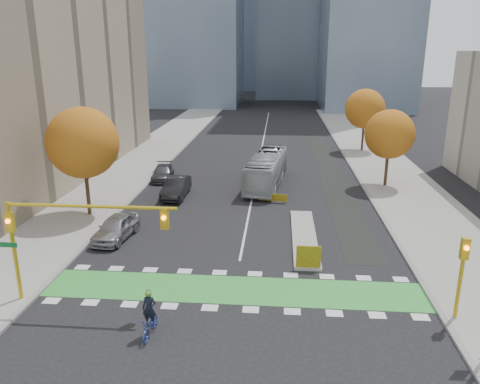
% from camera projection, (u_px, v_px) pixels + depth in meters
% --- Properties ---
extents(ground, '(300.00, 300.00, 0.00)m').
position_uv_depth(ground, '(231.00, 305.00, 23.07)').
color(ground, black).
rests_on(ground, ground).
extents(sidewalk_west, '(7.00, 120.00, 0.15)m').
position_uv_depth(sidewalk_west, '(108.00, 185.00, 43.20)').
color(sidewalk_west, gray).
rests_on(sidewalk_west, ground).
extents(sidewalk_east, '(7.00, 120.00, 0.15)m').
position_uv_depth(sidewalk_east, '(407.00, 193.00, 41.04)').
color(sidewalk_east, gray).
rests_on(sidewalk_east, ground).
extents(curb_west, '(0.30, 120.00, 0.16)m').
position_uv_depth(curb_west, '(145.00, 186.00, 42.92)').
color(curb_west, gray).
rests_on(curb_west, ground).
extents(curb_east, '(0.30, 120.00, 0.16)m').
position_uv_depth(curb_east, '(366.00, 192.00, 41.32)').
color(curb_east, gray).
rests_on(curb_east, ground).
extents(bike_crossing, '(20.00, 3.00, 0.01)m').
position_uv_depth(bike_crossing, '(234.00, 290.00, 24.49)').
color(bike_crossing, green).
rests_on(bike_crossing, ground).
extents(centre_line, '(0.15, 70.00, 0.01)m').
position_uv_depth(centre_line, '(262.00, 146.00, 61.22)').
color(centre_line, silver).
rests_on(centre_line, ground).
extents(bike_lane_paint, '(2.50, 50.00, 0.01)m').
position_uv_depth(bike_lane_paint, '(327.00, 165.00, 51.08)').
color(bike_lane_paint, black).
rests_on(bike_lane_paint, ground).
extents(median_island, '(1.60, 10.00, 0.16)m').
position_uv_depth(median_island, '(304.00, 236.00, 31.31)').
color(median_island, gray).
rests_on(median_island, ground).
extents(hazard_board, '(1.40, 0.12, 1.30)m').
position_uv_depth(hazard_board, '(309.00, 257.00, 26.52)').
color(hazard_board, yellow).
rests_on(hazard_board, median_island).
extents(tree_west, '(5.20, 5.20, 8.22)m').
position_uv_depth(tree_west, '(83.00, 143.00, 33.85)').
color(tree_west, '#332114').
rests_on(tree_west, ground).
extents(tree_east_near, '(4.40, 4.40, 7.08)m').
position_uv_depth(tree_east_near, '(390.00, 134.00, 41.68)').
color(tree_east_near, '#332114').
rests_on(tree_east_near, ground).
extents(tree_east_far, '(4.80, 4.80, 7.65)m').
position_uv_depth(tree_east_far, '(365.00, 109.00, 56.79)').
color(tree_east_far, '#332114').
rests_on(tree_east_far, ground).
extents(traffic_signal_west, '(8.53, 0.56, 5.20)m').
position_uv_depth(traffic_signal_west, '(62.00, 227.00, 22.05)').
color(traffic_signal_west, '#BF9914').
rests_on(traffic_signal_west, ground).
extents(traffic_signal_east, '(0.35, 0.43, 4.10)m').
position_uv_depth(traffic_signal_east, '(462.00, 267.00, 20.95)').
color(traffic_signal_east, '#BF9914').
rests_on(traffic_signal_east, ground).
extents(cyclist, '(0.75, 1.91, 2.17)m').
position_uv_depth(cyclist, '(150.00, 321.00, 20.39)').
color(cyclist, navy).
rests_on(cyclist, ground).
extents(bus, '(3.88, 11.04, 3.01)m').
position_uv_depth(bus, '(267.00, 170.00, 43.12)').
color(bus, '#A0A4A8').
rests_on(bus, ground).
extents(parked_car_a, '(2.36, 4.79, 1.57)m').
position_uv_depth(parked_car_a, '(116.00, 228.00, 30.94)').
color(parked_car_a, '#9A9A9F').
rests_on(parked_car_a, ground).
extents(parked_car_b, '(1.77, 5.06, 1.67)m').
position_uv_depth(parked_car_b, '(176.00, 187.00, 39.90)').
color(parked_car_b, black).
rests_on(parked_car_b, ground).
extents(parked_car_c, '(2.50, 4.89, 1.36)m').
position_uv_depth(parked_car_c, '(163.00, 173.00, 45.33)').
color(parked_car_c, '#47484C').
rests_on(parked_car_c, ground).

